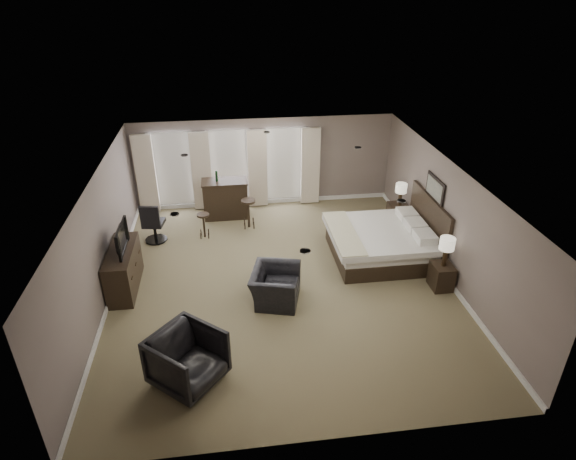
{
  "coord_description": "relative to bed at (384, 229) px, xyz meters",
  "views": [
    {
      "loc": [
        -1.06,
        -9.0,
        6.22
      ],
      "look_at": [
        0.2,
        0.4,
        1.1
      ],
      "focal_mm": 30.0,
      "sensor_mm": 36.0,
      "label": 1
    }
  ],
  "objects": [
    {
      "name": "nightstand_far",
      "position": [
        0.89,
        1.45,
        -0.42
      ],
      "size": [
        0.49,
        0.6,
        0.66
      ],
      "primitive_type": "cube",
      "color": "black",
      "rests_on": "ground"
    },
    {
      "name": "lamp_near",
      "position": [
        0.89,
        -1.45,
        0.16
      ],
      "size": [
        0.33,
        0.33,
        0.68
      ],
      "primitive_type": "cube",
      "color": "beige",
      "rests_on": "nightstand_near"
    },
    {
      "name": "wall_art",
      "position": [
        1.12,
        0.0,
        1.0
      ],
      "size": [
        0.04,
        0.96,
        0.56
      ],
      "primitive_type": "cube",
      "color": "slate",
      "rests_on": "room"
    },
    {
      "name": "bar_stool_right",
      "position": [
        -3.14,
        1.98,
        -0.35
      ],
      "size": [
        0.5,
        0.5,
        0.81
      ],
      "primitive_type": "cube",
      "rotation": [
        0.0,
        0.0,
        0.39
      ],
      "color": "black",
      "rests_on": "ground"
    },
    {
      "name": "bar_stool_left",
      "position": [
        -4.35,
        1.57,
        -0.42
      ],
      "size": [
        0.37,
        0.37,
        0.67
      ],
      "primitive_type": "cube",
      "rotation": [
        0.0,
        0.0,
        0.19
      ],
      "color": "black",
      "rests_on": "ground"
    },
    {
      "name": "dresser",
      "position": [
        -6.03,
        -0.54,
        -0.27
      ],
      "size": [
        0.53,
        1.65,
        0.96
      ],
      "primitive_type": "cube",
      "color": "black",
      "rests_on": "ground"
    },
    {
      "name": "tv",
      "position": [
        -6.03,
        -0.54,
        0.27
      ],
      "size": [
        0.59,
        1.02,
        0.13
      ],
      "primitive_type": "imported",
      "rotation": [
        0.0,
        0.0,
        1.57
      ],
      "color": "black",
      "rests_on": "dresser"
    },
    {
      "name": "armchair_far",
      "position": [
        -4.5,
        -3.54,
        -0.21
      ],
      "size": [
        1.43,
        1.43,
        1.08
      ],
      "primitive_type": "imported",
      "rotation": [
        0.0,
        0.0,
        0.86
      ],
      "color": "black",
      "rests_on": "ground"
    },
    {
      "name": "room",
      "position": [
        -2.58,
        -0.76,
        0.55
      ],
      "size": [
        7.6,
        8.6,
        2.64
      ],
      "color": "#6C6345",
      "rests_on": "ground"
    },
    {
      "name": "lamp_far",
      "position": [
        0.89,
        1.45,
        0.22
      ],
      "size": [
        0.3,
        0.3,
        0.62
      ],
      "primitive_type": "cube",
      "color": "beige",
      "rests_on": "nightstand_far"
    },
    {
      "name": "armchair_near",
      "position": [
        -2.79,
        -1.42,
        -0.27
      ],
      "size": [
        0.98,
        1.26,
        0.97
      ],
      "primitive_type": "imported",
      "rotation": [
        0.0,
        0.0,
        1.31
      ],
      "color": "black",
      "rests_on": "ground"
    },
    {
      "name": "nightstand_near",
      "position": [
        0.89,
        -1.45,
        -0.47
      ],
      "size": [
        0.43,
        0.53,
        0.57
      ],
      "primitive_type": "cube",
      "color": "black",
      "rests_on": "ground"
    },
    {
      "name": "bar_counter",
      "position": [
        -3.75,
        2.72,
        -0.2
      ],
      "size": [
        1.27,
        0.66,
        1.11
      ],
      "primitive_type": "cube",
      "color": "black",
      "rests_on": "ground"
    },
    {
      "name": "desk_chair",
      "position": [
        -5.6,
        1.54,
        -0.2
      ],
      "size": [
        0.65,
        0.65,
        1.1
      ],
      "primitive_type": "cube",
      "rotation": [
        0.0,
        0.0,
        2.98
      ],
      "color": "black",
      "rests_on": "ground"
    },
    {
      "name": "bed",
      "position": [
        0.0,
        0.0,
        0.0
      ],
      "size": [
        2.37,
        2.26,
        1.51
      ],
      "primitive_type": "cube",
      "color": "silver",
      "rests_on": "ground"
    },
    {
      "name": "window_bay",
      "position": [
        -3.58,
        3.34,
        0.45
      ],
      "size": [
        5.25,
        0.2,
        2.3
      ],
      "color": "silver",
      "rests_on": "room"
    }
  ]
}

